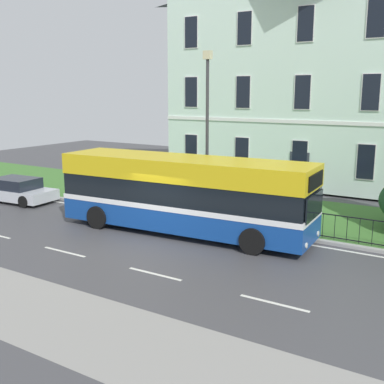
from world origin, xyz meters
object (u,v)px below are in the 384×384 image
Objects in this scene: georgian_townhouse at (327,71)px; single_decker_bus at (184,194)px; street_lamp_post at (207,123)px; parked_hatchback_00 at (18,190)px.

single_decker_bus is (-1.23, -13.95, -5.20)m from georgian_townhouse.
street_lamp_post is (-1.79, -11.19, -2.59)m from georgian_townhouse.
georgian_townhouse is 2.51× the size of street_lamp_post.
parked_hatchback_00 is (-11.55, -13.83, -6.21)m from georgian_townhouse.
parked_hatchback_00 is 10.74m from street_lamp_post.
georgian_townhouse is 4.65× the size of parked_hatchback_00.
parked_hatchback_00 is at bearing -129.85° from georgian_townhouse.
single_decker_bus is at bearing -5.15° from parked_hatchback_00.
street_lamp_post is at bearing 10.67° from parked_hatchback_00.
parked_hatchback_00 is (-10.32, 0.11, -1.01)m from single_decker_bus.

